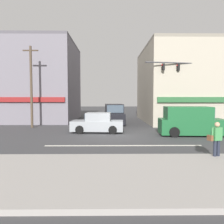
{
  "coord_description": "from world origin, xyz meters",
  "views": [
    {
      "loc": [
        -0.79,
        -15.86,
        2.69
      ],
      "look_at": [
        -0.58,
        2.0,
        1.6
      ],
      "focal_mm": 35.0,
      "sensor_mm": 36.0,
      "label": 1
    }
  ],
  "objects_px": {
    "van_crossing_center": "(114,114)",
    "pedestrian_foreground_with_bag": "(216,138)",
    "street_tree": "(185,92)",
    "utility_pole_near_left": "(31,86)",
    "sedan_parked_curbside": "(98,123)",
    "traffic_light_mast": "(185,83)",
    "van_approaching_near": "(190,122)"
  },
  "relations": [
    {
      "from": "sedan_parked_curbside",
      "to": "van_approaching_near",
      "type": "distance_m",
      "value": 7.04
    },
    {
      "from": "van_approaching_near",
      "to": "sedan_parked_curbside",
      "type": "bearing_deg",
      "value": 167.85
    },
    {
      "from": "traffic_light_mast",
      "to": "van_approaching_near",
      "type": "distance_m",
      "value": 5.43
    },
    {
      "from": "street_tree",
      "to": "traffic_light_mast",
      "type": "xyz_separation_m",
      "value": [
        -1.1,
        -3.21,
        0.82
      ]
    },
    {
      "from": "utility_pole_near_left",
      "to": "sedan_parked_curbside",
      "type": "relative_size",
      "value": 1.79
    },
    {
      "from": "street_tree",
      "to": "van_approaching_near",
      "type": "distance_m",
      "value": 8.13
    },
    {
      "from": "pedestrian_foreground_with_bag",
      "to": "sedan_parked_curbside",
      "type": "bearing_deg",
      "value": 125.52
    },
    {
      "from": "street_tree",
      "to": "van_crossing_center",
      "type": "bearing_deg",
      "value": -179.1
    },
    {
      "from": "van_crossing_center",
      "to": "pedestrian_foreground_with_bag",
      "type": "xyz_separation_m",
      "value": [
        4.2,
        -13.8,
        -0.05
      ]
    },
    {
      "from": "sedan_parked_curbside",
      "to": "pedestrian_foreground_with_bag",
      "type": "height_order",
      "value": "pedestrian_foreground_with_bag"
    },
    {
      "from": "sedan_parked_curbside",
      "to": "pedestrian_foreground_with_bag",
      "type": "relative_size",
      "value": 2.51
    },
    {
      "from": "traffic_light_mast",
      "to": "van_approaching_near",
      "type": "relative_size",
      "value": 1.32
    },
    {
      "from": "street_tree",
      "to": "utility_pole_near_left",
      "type": "bearing_deg",
      "value": -168.85
    },
    {
      "from": "utility_pole_near_left",
      "to": "pedestrian_foreground_with_bag",
      "type": "distance_m",
      "value": 16.42
    },
    {
      "from": "traffic_light_mast",
      "to": "utility_pole_near_left",
      "type": "bearing_deg",
      "value": 179.25
    },
    {
      "from": "van_approaching_near",
      "to": "pedestrian_foreground_with_bag",
      "type": "distance_m",
      "value": 6.55
    },
    {
      "from": "sedan_parked_curbside",
      "to": "pedestrian_foreground_with_bag",
      "type": "xyz_separation_m",
      "value": [
        5.65,
        -7.92,
        0.24
      ]
    },
    {
      "from": "utility_pole_near_left",
      "to": "pedestrian_foreground_with_bag",
      "type": "xyz_separation_m",
      "value": [
        11.93,
        -10.9,
        -2.95
      ]
    },
    {
      "from": "van_approaching_near",
      "to": "pedestrian_foreground_with_bag",
      "type": "relative_size",
      "value": 2.82
    },
    {
      "from": "street_tree",
      "to": "pedestrian_foreground_with_bag",
      "type": "height_order",
      "value": "street_tree"
    },
    {
      "from": "utility_pole_near_left",
      "to": "sedan_parked_curbside",
      "type": "height_order",
      "value": "utility_pole_near_left"
    },
    {
      "from": "van_approaching_near",
      "to": "pedestrian_foreground_with_bag",
      "type": "height_order",
      "value": "van_approaching_near"
    },
    {
      "from": "street_tree",
      "to": "van_approaching_near",
      "type": "bearing_deg",
      "value": -106.15
    },
    {
      "from": "street_tree",
      "to": "utility_pole_near_left",
      "type": "xyz_separation_m",
      "value": [
        -15.32,
        -3.02,
        0.54
      ]
    },
    {
      "from": "van_approaching_near",
      "to": "van_crossing_center",
      "type": "distance_m",
      "value": 9.14
    },
    {
      "from": "traffic_light_mast",
      "to": "van_approaching_near",
      "type": "height_order",
      "value": "traffic_light_mast"
    },
    {
      "from": "van_crossing_center",
      "to": "pedestrian_foreground_with_bag",
      "type": "distance_m",
      "value": 14.42
    },
    {
      "from": "traffic_light_mast",
      "to": "pedestrian_foreground_with_bag",
      "type": "bearing_deg",
      "value": -102.07
    },
    {
      "from": "utility_pole_near_left",
      "to": "van_approaching_near",
      "type": "distance_m",
      "value": 14.18
    },
    {
      "from": "sedan_parked_curbside",
      "to": "van_approaching_near",
      "type": "xyz_separation_m",
      "value": [
        6.88,
        -1.48,
        0.29
      ]
    },
    {
      "from": "traffic_light_mast",
      "to": "sedan_parked_curbside",
      "type": "relative_size",
      "value": 1.48
    },
    {
      "from": "van_approaching_near",
      "to": "street_tree",
      "type": "bearing_deg",
      "value": 73.85
    }
  ]
}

